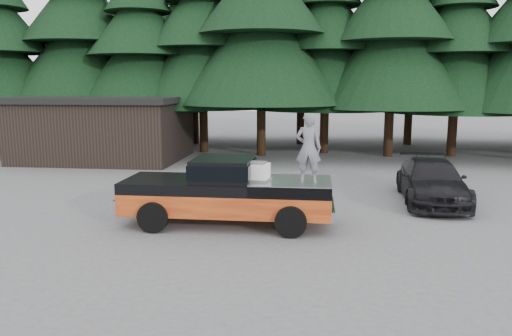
# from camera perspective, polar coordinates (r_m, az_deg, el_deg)

# --- Properties ---
(ground) EXTENTS (120.00, 120.00, 0.00)m
(ground) POSITION_cam_1_polar(r_m,az_deg,el_deg) (13.79, -1.91, -7.09)
(ground) COLOR #525254
(ground) RESTS_ON ground
(pickup_truck) EXTENTS (6.00, 2.04, 1.33)m
(pickup_truck) POSITION_cam_1_polar(r_m,az_deg,el_deg) (14.17, -3.30, -3.87)
(pickup_truck) COLOR #D35E1B
(pickup_truck) RESTS_ON ground
(truck_cab) EXTENTS (1.66, 1.90, 0.59)m
(truck_cab) POSITION_cam_1_polar(r_m,az_deg,el_deg) (13.99, -3.74, -0.03)
(truck_cab) COLOR black
(truck_cab) RESTS_ON pickup_truck
(air_compressor) EXTENTS (0.74, 0.65, 0.45)m
(air_compressor) POSITION_cam_1_polar(r_m,az_deg,el_deg) (13.69, 0.05, -0.51)
(air_compressor) COLOR white
(air_compressor) RESTS_ON pickup_truck
(man_on_bed) EXTENTS (0.71, 0.50, 1.87)m
(man_on_bed) POSITION_cam_1_polar(r_m,az_deg,el_deg) (13.43, 6.02, 2.30)
(man_on_bed) COLOR slate
(man_on_bed) RESTS_ON pickup_truck
(parked_car) EXTENTS (2.25, 5.01, 1.42)m
(parked_car) POSITION_cam_1_polar(r_m,az_deg,el_deg) (17.85, 19.45, -1.43)
(parked_car) COLOR black
(parked_car) RESTS_ON ground
(utility_building) EXTENTS (8.40, 6.40, 3.30)m
(utility_building) POSITION_cam_1_polar(r_m,az_deg,el_deg) (27.47, -16.87, 4.41)
(utility_building) COLOR black
(utility_building) RESTS_ON ground
(treeline) EXTENTS (60.15, 16.05, 17.50)m
(treeline) POSITION_cam_1_polar(r_m,az_deg,el_deg) (30.52, 3.98, 16.67)
(treeline) COLOR black
(treeline) RESTS_ON ground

